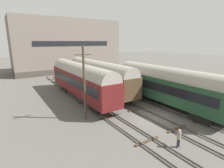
{
  "coord_description": "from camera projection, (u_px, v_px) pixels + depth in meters",
  "views": [
    {
      "loc": [
        -13.81,
        -12.62,
        8.41
      ],
      "look_at": [
        0.0,
        8.68,
        2.2
      ],
      "focal_mm": 28.0,
      "sensor_mm": 36.0,
      "label": 1
    }
  ],
  "objects": [
    {
      "name": "train_car_green",
      "position": [
        166.0,
        84.0,
        22.67
      ],
      "size": [
        2.91,
        16.23,
        5.27
      ],
      "color": "black",
      "rests_on": "ground"
    },
    {
      "name": "track_left",
      "position": [
        126.0,
        126.0,
        17.43
      ],
      "size": [
        2.6,
        60.0,
        0.26
      ],
      "color": "#4C4742",
      "rests_on": "ground"
    },
    {
      "name": "station_platform",
      "position": [
        187.0,
        98.0,
        23.52
      ],
      "size": [
        2.97,
        13.25,
        1.06
      ],
      "color": "#8C704C",
      "rests_on": "ground"
    },
    {
      "name": "utility_pole",
      "position": [
        84.0,
        82.0,
        18.51
      ],
      "size": [
        1.8,
        0.24,
        8.07
      ],
      "color": "#473828",
      "rests_on": "ground"
    },
    {
      "name": "person_worker",
      "position": [
        179.0,
        137.0,
        14.02
      ],
      "size": [
        0.32,
        0.32,
        1.63
      ],
      "color": "#282833",
      "rests_on": "ground"
    },
    {
      "name": "train_car_maroon",
      "position": [
        80.0,
        79.0,
        25.76
      ],
      "size": [
        2.92,
        17.75,
        5.34
      ],
      "color": "black",
      "rests_on": "ground"
    },
    {
      "name": "bench",
      "position": [
        198.0,
        96.0,
        22.43
      ],
      "size": [
        1.4,
        0.4,
        0.91
      ],
      "color": "brown",
      "rests_on": "station_platform"
    },
    {
      "name": "track_middle",
      "position": [
        154.0,
        117.0,
        19.55
      ],
      "size": [
        2.6,
        60.0,
        0.26
      ],
      "color": "#4C4742",
      "rests_on": "ground"
    },
    {
      "name": "train_car_brown",
      "position": [
        98.0,
        74.0,
        29.39
      ],
      "size": [
        2.99,
        18.4,
        5.27
      ],
      "color": "black",
      "rests_on": "ground"
    },
    {
      "name": "ground_plane",
      "position": [
        154.0,
        118.0,
        19.58
      ],
      "size": [
        200.0,
        200.0,
        0.0
      ],
      "primitive_type": "plane",
      "color": "#56544F"
    },
    {
      "name": "track_right",
      "position": [
        177.0,
        110.0,
        21.67
      ],
      "size": [
        2.6,
        60.0,
        0.26
      ],
      "color": "#4C4742",
      "rests_on": "ground"
    },
    {
      "name": "warehouse_building",
      "position": [
        67.0,
        46.0,
        50.19
      ],
      "size": [
        28.9,
        10.66,
        14.35
      ],
      "color": "#46403A",
      "rests_on": "ground"
    }
  ]
}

